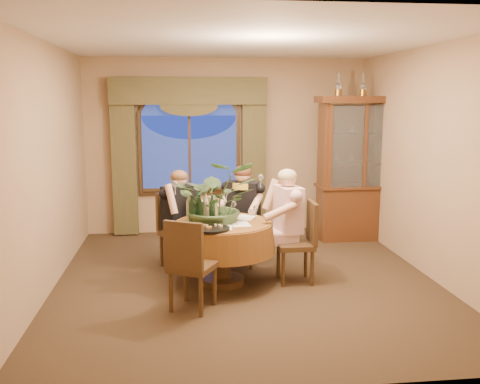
{
  "coord_description": "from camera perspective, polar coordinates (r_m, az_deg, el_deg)",
  "views": [
    {
      "loc": [
        -0.79,
        -6.13,
        2.16
      ],
      "look_at": [
        -0.08,
        -0.11,
        1.1
      ],
      "focal_mm": 40.0,
      "sensor_mm": 36.0,
      "label": 1
    }
  ],
  "objects": [
    {
      "name": "drapery_right",
      "position": [
        8.65,
        1.47,
        3.4
      ],
      "size": [
        0.38,
        0.14,
        2.32
      ],
      "primitive_type": "cube",
      "color": "#423D22",
      "rests_on": "floor"
    },
    {
      "name": "dining_table",
      "position": [
        6.3,
        -1.82,
        -6.54
      ],
      "size": [
        1.47,
        1.47,
        0.75
      ],
      "primitive_type": "cylinder",
      "rotation": [
        0.0,
        0.0,
        0.22
      ],
      "color": "maroon",
      "rests_on": "floor"
    },
    {
      "name": "olive_bowl",
      "position": [
        6.19,
        -1.33,
        -3.05
      ],
      "size": [
        0.14,
        0.14,
        0.04
      ],
      "primitive_type": "imported",
      "color": "#49562E",
      "rests_on": "dining_table"
    },
    {
      "name": "ceiling",
      "position": [
        6.22,
        0.67,
        15.82
      ],
      "size": [
        5.0,
        5.0,
        0.0
      ],
      "primitive_type": "plane",
      "rotation": [
        3.14,
        0.0,
        0.0
      ],
      "color": "white",
      "rests_on": "wall_back"
    },
    {
      "name": "tasting_paper_0",
      "position": [
        6.09,
        -0.01,
        -3.42
      ],
      "size": [
        0.24,
        0.32,
        0.0
      ],
      "primitive_type": "cube",
      "rotation": [
        0.0,
        0.0,
        0.11
      ],
      "color": "white",
      "rests_on": "dining_table"
    },
    {
      "name": "wine_bottle_5",
      "position": [
        6.24,
        -5.44,
        -1.65
      ],
      "size": [
        0.07,
        0.07,
        0.33
      ],
      "primitive_type": "cylinder",
      "color": "tan",
      "rests_on": "dining_table"
    },
    {
      "name": "chair_right",
      "position": [
        6.38,
        5.91,
        -5.4
      ],
      "size": [
        0.43,
        0.43,
        0.96
      ],
      "primitive_type": "cube",
      "rotation": [
        0.0,
        0.0,
        1.55
      ],
      "color": "black",
      "rests_on": "floor"
    },
    {
      "name": "floor",
      "position": [
        6.55,
        0.62,
        -9.35
      ],
      "size": [
        5.0,
        5.0,
        0.0
      ],
      "primitive_type": "plane",
      "color": "black",
      "rests_on": "ground"
    },
    {
      "name": "cheese_platter",
      "position": [
        5.85,
        -3.0,
        -3.93
      ],
      "size": [
        0.39,
        0.39,
        0.02
      ],
      "primitive_type": "cylinder",
      "color": "black",
      "rests_on": "dining_table"
    },
    {
      "name": "arched_transom",
      "position": [
        8.56,
        -5.48,
        9.33
      ],
      "size": [
        1.6,
        0.06,
        0.44
      ],
      "primitive_type": null,
      "color": "navy",
      "rests_on": "wall_back"
    },
    {
      "name": "wine_bottle_0",
      "position": [
        6.11,
        -5.16,
        -1.89
      ],
      "size": [
        0.07,
        0.07,
        0.33
      ],
      "primitive_type": "cylinder",
      "color": "black",
      "rests_on": "dining_table"
    },
    {
      "name": "stoneware_vase",
      "position": [
        6.3,
        -3.04,
        -1.72
      ],
      "size": [
        0.15,
        0.15,
        0.28
      ],
      "primitive_type": null,
      "color": "tan",
      "rests_on": "dining_table"
    },
    {
      "name": "wine_bottle_1",
      "position": [
        6.18,
        -3.69,
        -1.73
      ],
      "size": [
        0.07,
        0.07,
        0.33
      ],
      "primitive_type": "cylinder",
      "color": "tan",
      "rests_on": "dining_table"
    },
    {
      "name": "wine_bottle_3",
      "position": [
        6.34,
        -4.5,
        -1.45
      ],
      "size": [
        0.07,
        0.07,
        0.33
      ],
      "primitive_type": "cylinder",
      "color": "black",
      "rests_on": "dining_table"
    },
    {
      "name": "chair_back",
      "position": [
        6.96,
        -6.48,
        -4.13
      ],
      "size": [
        0.58,
        0.58,
        0.96
      ],
      "primitive_type": "cube",
      "rotation": [
        0.0,
        0.0,
        -2.53
      ],
      "color": "black",
      "rests_on": "floor"
    },
    {
      "name": "chair_front_left",
      "position": [
        5.57,
        -5.07,
        -7.67
      ],
      "size": [
        0.57,
        0.57,
        0.96
      ],
      "primitive_type": "cube",
      "rotation": [
        0.0,
        0.0,
        -0.48
      ],
      "color": "black",
      "rests_on": "floor"
    },
    {
      "name": "wall_back",
      "position": [
        8.7,
        -1.45,
        4.89
      ],
      "size": [
        4.5,
        0.0,
        4.5
      ],
      "primitive_type": "plane",
      "rotation": [
        1.57,
        0.0,
        0.0
      ],
      "color": "#9C7A56",
      "rests_on": "ground"
    },
    {
      "name": "person_back",
      "position": [
        6.83,
        -6.52,
        -2.98
      ],
      "size": [
        0.62,
        0.62,
        1.29
      ],
      "primitive_type": null,
      "rotation": [
        0.0,
        0.0,
        -2.47
      ],
      "color": "black",
      "rests_on": "floor"
    },
    {
      "name": "person_scarf",
      "position": [
        6.96,
        0.32,
        -2.54
      ],
      "size": [
        0.61,
        0.59,
        1.32
      ],
      "primitive_type": null,
      "rotation": [
        0.0,
        0.0,
        -3.57
      ],
      "color": "black",
      "rests_on": "floor"
    },
    {
      "name": "wine_bottle_2",
      "position": [
        6.13,
        -4.33,
        -1.83
      ],
      "size": [
        0.07,
        0.07,
        0.33
      ],
      "primitive_type": "cylinder",
      "color": "black",
      "rests_on": "dining_table"
    },
    {
      "name": "tasting_paper_1",
      "position": [
        6.43,
        0.57,
        -2.73
      ],
      "size": [
        0.32,
        0.36,
        0.0
      ],
      "primitive_type": "cube",
      "rotation": [
        0.0,
        0.0,
        -0.43
      ],
      "color": "white",
      "rests_on": "dining_table"
    },
    {
      "name": "wall_right",
      "position": [
        6.88,
        19.59,
        3.0
      ],
      "size": [
        0.0,
        5.0,
        5.0
      ],
      "primitive_type": "plane",
      "rotation": [
        1.57,
        0.0,
        -1.57
      ],
      "color": "#9C7A56",
      "rests_on": "ground"
    },
    {
      "name": "wine_glass_person_back",
      "position": [
        6.48,
        -4.3,
        -1.87
      ],
      "size": [
        0.07,
        0.07,
        0.18
      ],
      "primitive_type": null,
      "color": "silver",
      "rests_on": "dining_table"
    },
    {
      "name": "tasting_paper_2",
      "position": [
        5.96,
        -1.87,
        -3.74
      ],
      "size": [
        0.24,
        0.32,
        0.0
      ],
      "primitive_type": "cube",
      "rotation": [
        0.0,
        0.0,
        -0.1
      ],
      "color": "white",
      "rests_on": "dining_table"
    },
    {
      "name": "wine_glass_person_scarf",
      "position": [
        6.56,
        -0.67,
        -1.7
      ],
      "size": [
        0.07,
        0.07,
        0.18
      ],
      "primitive_type": null,
      "color": "silver",
      "rests_on": "dining_table"
    },
    {
      "name": "oil_lamp_left",
      "position": [
        8.24,
        10.44,
        11.22
      ],
      "size": [
        0.11,
        0.11,
        0.34
      ],
      "primitive_type": null,
      "color": "#A5722D",
      "rests_on": "china_cabinet"
    },
    {
      "name": "wine_glass_person_pink",
      "position": [
        6.31,
        1.68,
        -2.17
      ],
      "size": [
        0.07,
        0.07,
        0.18
      ],
      "primitive_type": null,
      "color": "silver",
      "rests_on": "dining_table"
    },
    {
      "name": "oil_lamp_center",
      "position": [
        8.36,
        13.0,
        11.11
      ],
      "size": [
        0.11,
        0.11,
        0.34
      ],
      "primitive_type": null,
      "color": "#A5722D",
      "rests_on": "china_cabinet"
    },
    {
      "name": "wine_bottle_4",
      "position": [
        6.1,
        -2.98,
        -1.87
      ],
      "size": [
        0.07,
        0.07,
        0.33
      ],
      "primitive_type": "cylinder",
      "color": "black",
      "rests_on": "dining_table"
    },
    {
      "name": "china_cabinet",
      "position": [
        8.42,
        12.66,
        2.44
      ],
      "size": [
        1.36,
        0.54,
        2.2
      ],
      "primitive_type": "cube",
      "color": "#3E1F0F",
      "rests_on": "floor"
    },
    {
      "name": "swag_valance",
      "position": [
        8.49,
        -5.49,
        10.67
      ],
      "size": [
        2.45,
        0.16,
        0.42
      ],
      "primitive_type": null,
      "color": "#423D22",
      "rests_on": "wall_back"
    },
    {
      "name": "drapery_left",
      "position": [
        8.61,
        -12.26,
        3.15
      ],
      "size": [
        0.38,
        0.14,
        2.32
      ],
      "primitive_type": "cube",
      "color": "#423D22",
      "rests_on": "floor"
    },
    {
      "name": "person_pink",
      "position": [
        6.49,
        5.15,
        -3.37
      ],
      "size": [
        0.53,
        0.56,
        1.34
      ],
      "primitive_type": null,
      "rotation": [
        0.0,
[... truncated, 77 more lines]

